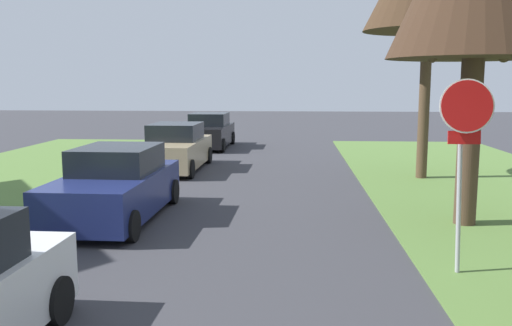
% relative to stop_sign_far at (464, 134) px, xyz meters
% --- Properties ---
extents(stop_sign_far, '(0.81, 0.34, 2.97)m').
position_rel_stop_sign_far_xyz_m(stop_sign_far, '(0.00, 0.00, 0.00)').
color(stop_sign_far, '#9EA0A5').
rests_on(stop_sign_far, grass_verge_right).
extents(parked_sedan_navy, '(2.01, 4.43, 1.57)m').
position_rel_stop_sign_far_xyz_m(parked_sedan_navy, '(-6.40, 3.15, -1.47)').
color(parked_sedan_navy, navy).
rests_on(parked_sedan_navy, ground).
extents(parked_sedan_tan, '(2.01, 4.43, 1.57)m').
position_rel_stop_sign_far_xyz_m(parked_sedan_tan, '(-6.58, 10.01, -1.47)').
color(parked_sedan_tan, tan).
rests_on(parked_sedan_tan, ground).
extents(parked_sedan_black, '(2.01, 4.43, 1.57)m').
position_rel_stop_sign_far_xyz_m(parked_sedan_black, '(-6.41, 16.53, -1.47)').
color(parked_sedan_black, black).
rests_on(parked_sedan_black, ground).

